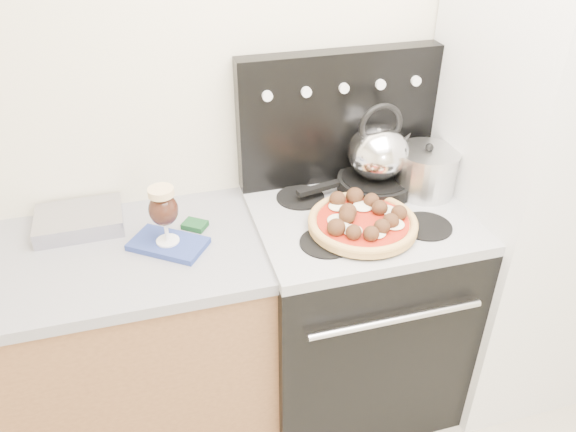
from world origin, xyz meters
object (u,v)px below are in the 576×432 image
object	(u,v)px
base_cabinet	(66,365)
stock_pot	(426,173)
fridge	(535,182)
beer_glass	(164,215)
pizza	(363,220)
stove_body	(352,312)
tea_kettle	(379,148)
pizza_pan	(362,228)
skillet	(375,183)
oven_mitt	(168,244)

from	to	relation	value
base_cabinet	stock_pot	bearing A→B (deg)	1.91
stock_pot	fridge	bearing A→B (deg)	-12.95
fridge	beer_glass	world-z (taller)	fridge
base_cabinet	pizza	world-z (taller)	pizza
base_cabinet	stove_body	distance (m)	1.11
beer_glass	tea_kettle	world-z (taller)	tea_kettle
stove_body	base_cabinet	bearing A→B (deg)	178.70
pizza_pan	tea_kettle	size ratio (longest dim) A/B	1.42
pizza_pan	stock_pot	size ratio (longest dim) A/B	1.56
stove_body	beer_glass	size ratio (longest dim) A/B	4.26
pizza	skillet	size ratio (longest dim) A/B	1.28
oven_mitt	skillet	distance (m)	0.81
base_cabinet	beer_glass	distance (m)	0.73
fridge	stock_pot	bearing A→B (deg)	167.05
fridge	stock_pot	world-z (taller)	fridge
stock_pot	pizza	bearing A→B (deg)	-150.90
oven_mitt	skillet	xyz separation A→B (m)	(0.79, 0.14, 0.04)
fridge	pizza	world-z (taller)	fridge
base_cabinet	oven_mitt	size ratio (longest dim) A/B	5.91
skillet	stock_pot	xyz separation A→B (m)	(0.17, -0.06, 0.06)
stove_body	oven_mitt	distance (m)	0.83
beer_glass	pizza_pan	xyz separation A→B (m)	(0.65, -0.11, -0.10)
base_cabinet	stove_body	size ratio (longest dim) A/B	1.65
tea_kettle	stock_pot	size ratio (longest dim) A/B	1.10
skillet	tea_kettle	world-z (taller)	tea_kettle
beer_glass	tea_kettle	distance (m)	0.81
base_cabinet	oven_mitt	world-z (taller)	oven_mitt
fridge	beer_glass	distance (m)	1.38
stock_pot	stove_body	bearing A→B (deg)	-165.83
pizza_pan	beer_glass	bearing A→B (deg)	170.60
stove_body	pizza_pan	world-z (taller)	pizza_pan
pizza	oven_mitt	bearing A→B (deg)	170.60
pizza_pan	tea_kettle	world-z (taller)	tea_kettle
beer_glass	pizza_pan	bearing A→B (deg)	-9.40
fridge	base_cabinet	bearing A→B (deg)	178.41
stove_body	fridge	xyz separation A→B (m)	(0.70, -0.03, 0.51)
skillet	base_cabinet	bearing A→B (deg)	-174.82
pizza	base_cabinet	bearing A→B (deg)	172.98
tea_kettle	stock_pot	world-z (taller)	tea_kettle
base_cabinet	tea_kettle	xyz separation A→B (m)	(1.22, 0.11, 0.66)
fridge	tea_kettle	bearing A→B (deg)	164.74
pizza_pan	pizza	xyz separation A→B (m)	(0.00, 0.00, 0.03)
skillet	tea_kettle	bearing A→B (deg)	0.00
fridge	tea_kettle	world-z (taller)	fridge
oven_mitt	tea_kettle	distance (m)	0.83
fridge	stock_pot	distance (m)	0.43
beer_glass	oven_mitt	bearing A→B (deg)	0.00
oven_mitt	tea_kettle	size ratio (longest dim) A/B	1.00
base_cabinet	stock_pot	size ratio (longest dim) A/B	6.48
base_cabinet	pizza_pan	distance (m)	1.18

